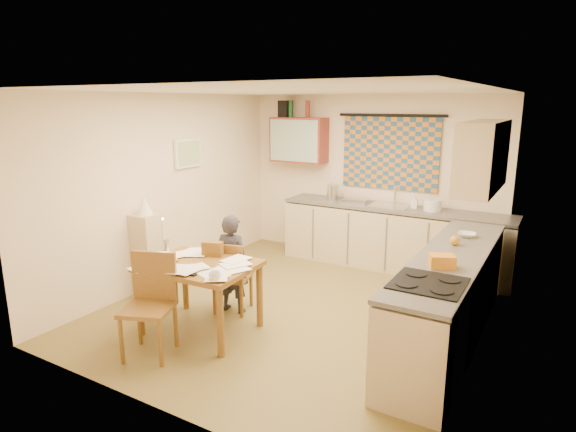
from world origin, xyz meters
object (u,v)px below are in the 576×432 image
Objects in this scene: counter_right at (449,299)px; dining_table at (201,297)px; shelf_stand at (148,255)px; person at (232,264)px; stove at (425,334)px; counter_back at (393,238)px; chair_far at (232,289)px.

dining_table is at bearing -154.71° from counter_right.
dining_table is at bearing -20.20° from shelf_stand.
person reaches higher than shelf_stand.
shelf_stand reaches higher than counter_right.
counter_right is 3.16× the size of stove.
shelf_stand is at bearing -132.91° from counter_back.
person is at bearing 87.40° from dining_table.
stove reaches higher than chair_far.
counter_back is at bearing -130.24° from chair_far.
counter_back is 3.17m from dining_table.
counter_back and counter_right have the same top height.
stove is 0.81× the size of person.
counter_right is at bearing -57.36° from counter_back.
stove is 2.36m from chair_far.
shelf_stand reaches higher than counter_back.
chair_far is at bearing 170.50° from stove.
shelf_stand is at bearing -169.82° from counter_right.
counter_back is 3.54× the size of stove.
stove is (0.00, -0.91, 0.01)m from counter_right.
chair_far is 1.25m from shelf_stand.
stove is 3.55m from shelf_stand.
stove is at bearing -66.66° from counter_back.
person reaches higher than chair_far.
shelf_stand is at bearing 175.56° from stove.
person is 1.23m from shelf_stand.
dining_table is 0.61m from person.
shelf_stand reaches higher than dining_table.
counter_back is at bearing 122.64° from counter_right.
chair_far is (-0.01, 0.57, -0.12)m from dining_table.
stove reaches higher than counter_right.
chair_far is 0.74× the size of person.
counter_right is 0.91m from stove.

